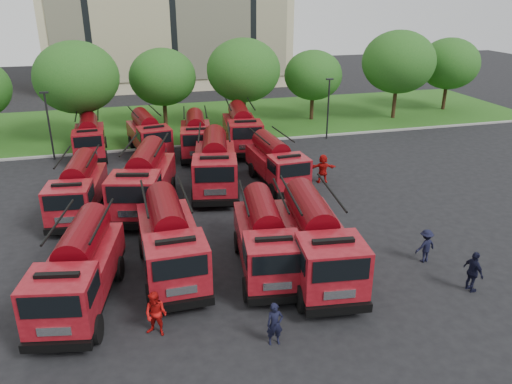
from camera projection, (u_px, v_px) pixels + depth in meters
ground at (234, 250)px, 24.59m from camera, size 140.00×140.00×0.00m
lawn at (175, 122)px, 47.80m from camera, size 70.00×16.00×0.12m
curb at (186, 146)px, 40.56m from camera, size 70.00×0.30×0.14m
tree_2 at (77, 77)px, 39.86m from camera, size 6.72×6.72×8.22m
tree_3 at (163, 77)px, 44.02m from camera, size 5.88×5.88×7.19m
tree_4 at (244, 70)px, 44.15m from camera, size 6.55×6.55×8.01m
tree_5 at (313, 75)px, 47.05m from camera, size 5.46×5.46×6.68m
tree_6 at (399, 62)px, 47.19m from camera, size 6.89×6.89×8.42m
tree_7 at (449, 64)px, 50.90m from camera, size 6.05×6.05×7.39m
lamp_post_0 at (49, 122)px, 36.47m from camera, size 0.60×0.25×5.11m
lamp_post_1 at (328, 105)px, 41.73m from camera, size 0.60×0.25×5.11m
fire_truck_0 at (79, 269)px, 19.89m from camera, size 3.68×7.26×3.16m
fire_truck_1 at (170, 240)px, 22.08m from camera, size 2.73×7.19×3.25m
fire_truck_2 at (265, 238)px, 22.43m from camera, size 3.24×7.06×3.10m
fire_truck_3 at (316, 239)px, 21.97m from camera, size 3.43×7.71×3.40m
fire_truck_4 at (78, 189)px, 28.00m from camera, size 3.15×6.94×3.05m
fire_truck_5 at (144, 180)px, 28.71m from camera, size 4.38×7.96×3.44m
fire_truck_6 at (215, 164)px, 31.42m from camera, size 3.90×7.83×3.41m
fire_truck_7 at (276, 162)px, 32.38m from camera, size 2.72×6.66×2.97m
fire_truck_8 at (89, 137)px, 37.92m from camera, size 2.48×6.43×2.90m
fire_truck_9 at (148, 134)px, 38.51m from camera, size 3.26×6.93×3.03m
fire_truck_10 at (196, 135)px, 38.17m from camera, size 3.11×6.90×3.03m
fire_truck_11 at (242, 129)px, 39.47m from camera, size 3.32×7.49×3.30m
firefighter_0 at (275, 343)px, 18.15m from camera, size 0.63×0.47×1.68m
firefighter_1 at (158, 334)px, 18.61m from camera, size 1.00×0.86×1.80m
firefighter_2 at (470, 290)px, 21.30m from camera, size 0.70×1.13×1.84m
firefighter_3 at (423, 261)px, 23.59m from camera, size 1.14×0.72×1.64m
firefighter_4 at (110, 252)px, 24.43m from camera, size 0.90×0.90×1.57m
firefighter_5 at (322, 182)px, 33.16m from camera, size 1.93×1.20×1.94m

